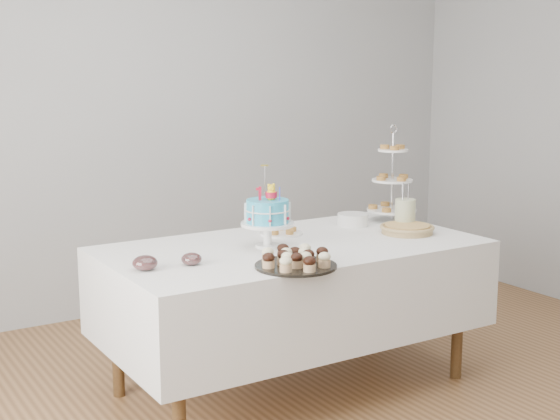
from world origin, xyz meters
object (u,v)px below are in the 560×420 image
birthday_cake (268,225)px  jam_bowl_a (145,263)px  pastry_plate (281,232)px  jam_bowl_b (191,259)px  table (293,287)px  cupcake_tray (296,258)px  utensil_pitcher (405,213)px  plate_stack (353,220)px  pie (407,228)px  tiered_stand (392,181)px

birthday_cake → jam_bowl_a: size_ratio=3.64×
pastry_plate → jam_bowl_b: jam_bowl_b is taller
table → jam_bowl_b: jam_bowl_b is taller
cupcake_tray → jam_bowl_b: 0.48m
table → utensil_pitcher: (0.74, -0.01, 0.32)m
plate_stack → utensil_pitcher: utensil_pitcher is taller
pie → pastry_plate: size_ratio=1.27×
birthday_cake → tiered_stand: size_ratio=0.73×
tiered_stand → pastry_plate: bearing=179.2°
table → tiered_stand: bearing=14.9°
jam_bowl_b → utensil_pitcher: utensil_pitcher is taller
tiered_stand → utensil_pitcher: (-0.10, -0.23, -0.15)m
birthday_cake → plate_stack: birthday_cake is taller
tiered_stand → pie: bearing=-116.7°
pie → tiered_stand: (0.16, 0.33, 0.21)m
jam_bowl_b → pie: bearing=0.2°
plate_stack → pastry_plate: bearing=178.7°
tiered_stand → plate_stack: 0.35m
pastry_plate → utensil_pitcher: bearing=-19.9°
pie → jam_bowl_a: jam_bowl_a is taller
table → pastry_plate: bearing=71.7°
plate_stack → jam_bowl_b: bearing=-164.2°
birthday_cake → jam_bowl_a: bearing=-147.3°
birthday_cake → jam_bowl_b: 0.50m
pie → utensil_pitcher: 0.14m
birthday_cake → plate_stack: (0.70, 0.21, -0.08)m
pastry_plate → jam_bowl_b: (-0.70, -0.34, 0.01)m
pie → jam_bowl_a: size_ratio=2.61×
birthday_cake → cupcake_tray: birthday_cake is taller
plate_stack → tiered_stand: bearing=0.0°
table → cupcake_tray: bearing=-121.2°
cupcake_tray → pie: 0.96m
birthday_cake → plate_stack: size_ratio=2.35×
plate_stack → utensil_pitcher: bearing=-50.5°
birthday_cake → pastry_plate: size_ratio=1.78×
cupcake_tray → pie: cupcake_tray is taller
jam_bowl_a → tiered_stand: bearing=10.4°
table → pie: 0.73m
pie → jam_bowl_b: jam_bowl_b is taller
pastry_plate → pie: bearing=-29.6°
birthday_cake → jam_bowl_b: bearing=-141.1°
table → plate_stack: plate_stack is taller
tiered_stand → utensil_pitcher: 0.29m
utensil_pitcher → table: bearing=166.2°
plate_stack → pastry_plate: size_ratio=0.76×
table → birthday_cake: (-0.14, 0.01, 0.34)m
table → tiered_stand: 0.99m
birthday_cake → cupcake_tray: 0.43m
cupcake_tray → pastry_plate: (0.32, 0.63, -0.03)m
pastry_plate → utensil_pitcher: (0.67, -0.24, 0.08)m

